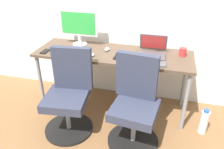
# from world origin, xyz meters

# --- Properties ---
(ground_plane) EXTENTS (5.28, 5.28, 0.00)m
(ground_plane) POSITION_xyz_m (0.00, 0.00, 0.00)
(ground_plane) COLOR brown
(desk) EXTENTS (1.83, 0.59, 0.75)m
(desk) POSITION_xyz_m (0.00, 0.00, 0.68)
(desk) COLOR brown
(desk) RESTS_ON ground
(office_chair_left) EXTENTS (0.54, 0.54, 0.94)m
(office_chair_left) POSITION_xyz_m (-0.36, -0.52, 0.42)
(office_chair_left) COLOR black
(office_chair_left) RESTS_ON ground
(office_chair_right) EXTENTS (0.54, 0.54, 0.94)m
(office_chair_right) POSITION_xyz_m (0.36, -0.52, 0.42)
(office_chair_right) COLOR black
(office_chair_right) RESTS_ON ground
(water_bottle_on_floor) EXTENTS (0.09, 0.09, 0.31)m
(water_bottle_on_floor) POSITION_xyz_m (1.09, -0.24, 0.15)
(water_bottle_on_floor) COLOR white
(water_bottle_on_floor) RESTS_ON ground
(desktop_monitor) EXTENTS (0.48, 0.18, 0.43)m
(desktop_monitor) POSITION_xyz_m (-0.47, 0.15, 1.00)
(desktop_monitor) COLOR silver
(desktop_monitor) RESTS_ON desk
(open_laptop) EXTENTS (0.31, 0.30, 0.22)m
(open_laptop) POSITION_xyz_m (0.44, 0.06, 0.81)
(open_laptop) COLOR #4C4C51
(open_laptop) RESTS_ON desk
(keyboard_by_monitor) EXTENTS (0.34, 0.12, 0.02)m
(keyboard_by_monitor) POSITION_xyz_m (-0.49, -0.21, 0.76)
(keyboard_by_monitor) COLOR #515156
(keyboard_by_monitor) RESTS_ON desk
(keyboard_by_laptop) EXTENTS (0.34, 0.12, 0.02)m
(keyboard_by_laptop) POSITION_xyz_m (0.45, -0.19, 0.76)
(keyboard_by_laptop) COLOR #515156
(keyboard_by_laptop) RESTS_ON desk
(mouse_by_monitor) EXTENTS (0.06, 0.10, 0.03)m
(mouse_by_monitor) POSITION_xyz_m (-0.21, -0.16, 0.77)
(mouse_by_monitor) COLOR #B7B7B7
(mouse_by_monitor) RESTS_ON desk
(mouse_by_laptop) EXTENTS (0.06, 0.10, 0.03)m
(mouse_by_laptop) POSITION_xyz_m (-0.09, 0.05, 0.77)
(mouse_by_laptop) COLOR #B7B7B7
(mouse_by_laptop) RESTS_ON desk
(coffee_mug) EXTENTS (0.08, 0.08, 0.09)m
(coffee_mug) POSITION_xyz_m (0.78, 0.11, 0.80)
(coffee_mug) COLOR red
(coffee_mug) RESTS_ON desk
(pen_cup) EXTENTS (0.07, 0.07, 0.10)m
(pen_cup) POSITION_xyz_m (0.49, 0.23, 0.81)
(pen_cup) COLOR slate
(pen_cup) RESTS_ON desk
(phone_near_monitor) EXTENTS (0.07, 0.14, 0.01)m
(phone_near_monitor) POSITION_xyz_m (0.08, -0.11, 0.76)
(phone_near_monitor) COLOR black
(phone_near_monitor) RESTS_ON desk
(phone_near_laptop) EXTENTS (0.07, 0.14, 0.01)m
(phone_near_laptop) POSITION_xyz_m (-0.78, -0.18, 0.76)
(phone_near_laptop) COLOR black
(phone_near_laptop) RESTS_ON desk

